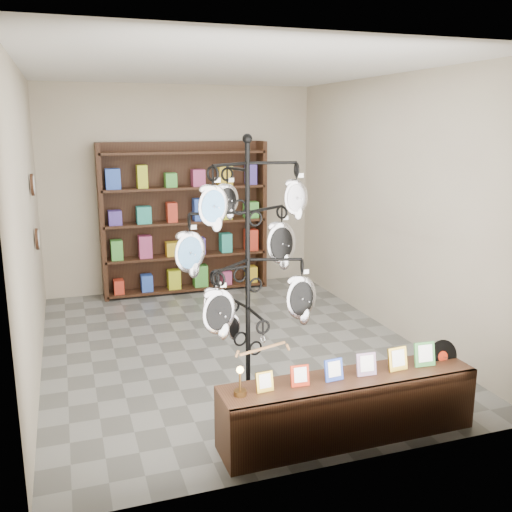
# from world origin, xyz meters

# --- Properties ---
(ground) EXTENTS (5.00, 5.00, 0.00)m
(ground) POSITION_xyz_m (0.00, 0.00, 0.00)
(ground) COLOR slate
(ground) RESTS_ON ground
(room_envelope) EXTENTS (5.00, 5.00, 5.00)m
(room_envelope) POSITION_xyz_m (0.00, 0.00, 1.85)
(room_envelope) COLOR #BFB69A
(room_envelope) RESTS_ON ground
(display_tree) EXTENTS (1.22, 1.18, 2.37)m
(display_tree) POSITION_xyz_m (-0.29, -1.59, 1.37)
(display_tree) COLOR black
(display_tree) RESTS_ON ground
(front_shelf) EXTENTS (2.09, 0.45, 0.74)m
(front_shelf) POSITION_xyz_m (0.36, -2.18, 0.26)
(front_shelf) COLOR black
(front_shelf) RESTS_ON ground
(back_shelving) EXTENTS (2.42, 0.36, 2.20)m
(back_shelving) POSITION_xyz_m (0.00, 2.30, 1.03)
(back_shelving) COLOR black
(back_shelving) RESTS_ON ground
(wall_clocks) EXTENTS (0.03, 0.24, 0.84)m
(wall_clocks) POSITION_xyz_m (-1.97, 0.80, 1.50)
(wall_clocks) COLOR black
(wall_clocks) RESTS_ON ground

